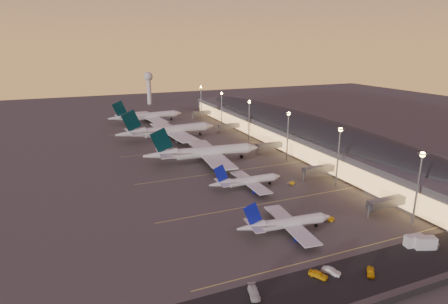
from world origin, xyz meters
TOP-DOWN VIEW (x-y plane):
  - ground at (0.00, 0.00)m, footprint 700.00×700.00m
  - airliner_narrow_south at (-6.86, -27.59)m, footprint 33.47×30.02m
  - airliner_narrow_north at (-1.52, 12.46)m, footprint 33.36×29.68m
  - airliner_wide_near at (-5.72, 54.42)m, footprint 61.79×56.42m
  - airliner_wide_mid at (-10.36, 109.34)m, footprint 66.65×61.03m
  - airliner_wide_far at (-12.04, 167.94)m, footprint 59.24×54.33m
  - terminal_building at (61.84, 72.47)m, footprint 56.35×255.00m
  - light_masts at (36.00, 65.00)m, footprint 2.20×217.20m
  - radar_tower at (10.00, 260.00)m, footprint 9.00×9.00m
  - service_lane at (0.00, -56.00)m, footprint 260.00×16.00m
  - lane_markings at (0.00, 40.00)m, footprint 90.00×180.36m
  - fence at (-0.00, -68.00)m, footprint 124.00×0.12m
  - baggage_tug_a at (11.29, -26.84)m, footprint 4.07×1.95m
  - baggage_tug_b at (32.72, -25.86)m, footprint 4.08×3.00m
  - baggage_tug_c at (18.42, 8.41)m, footprint 3.80×2.05m
  - catering_truck_a at (24.96, -50.60)m, footprint 6.70×3.40m
  - catering_truck_b at (26.76, -53.03)m, footprint 7.22×4.92m
  - service_van_a at (-31.17, -52.44)m, footprint 3.92×6.43m
  - service_van_b at (-12.05, -52.39)m, footprint 4.42×5.45m
  - service_van_c at (-7.95, -52.51)m, footprint 4.18×5.21m
  - service_van_d at (1.63, -56.91)m, footprint 4.63×4.87m

SIDE VIEW (x-z plane):
  - ground at x=0.00m, z-range 0.00..0.00m
  - service_lane at x=0.00m, z-range 0.00..0.01m
  - lane_markings at x=0.00m, z-range 0.01..0.01m
  - baggage_tug_c at x=18.42m, z-range -0.05..1.03m
  - baggage_tug_b at x=32.72m, z-range -0.05..1.09m
  - baggage_tug_a at x=11.29m, z-range -0.05..1.13m
  - service_van_d at x=1.63m, z-range 0.00..1.64m
  - service_van_c at x=-7.95m, z-range 0.00..1.66m
  - service_van_a at x=-31.17m, z-range 0.00..1.74m
  - service_van_b at x=-12.05m, z-range 0.00..1.75m
  - fence at x=0.00m, z-range 0.00..2.00m
  - catering_truck_a at x=24.96m, z-range -0.12..3.48m
  - catering_truck_b at x=26.76m, z-range -0.12..3.67m
  - airliner_narrow_south at x=-6.86m, z-range -2.89..9.06m
  - airliner_narrow_north at x=-1.52m, z-range -2.89..9.07m
  - airliner_wide_far at x=-12.04m, z-range -4.60..14.35m
  - airliner_wide_near at x=-5.72m, z-range -4.79..14.97m
  - airliner_wide_mid at x=-10.36m, z-range -5.17..16.15m
  - terminal_building at x=61.84m, z-range 0.05..17.51m
  - light_masts at x=36.00m, z-range 4.60..30.50m
  - radar_tower at x=10.00m, z-range 5.62..38.12m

